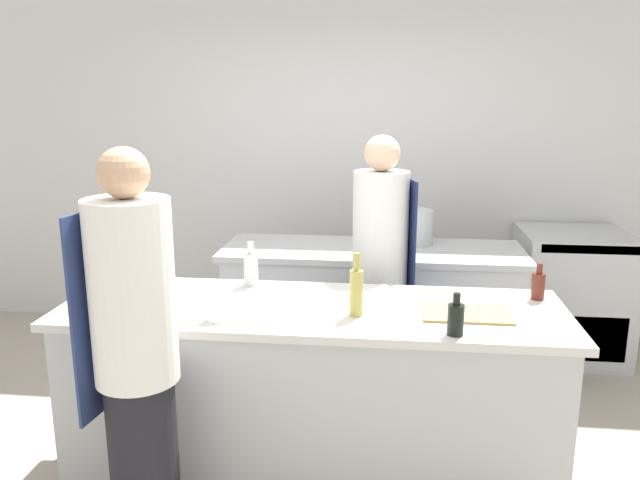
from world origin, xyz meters
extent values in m
plane|color=#A89E8E|center=(0.00, 0.00, 0.00)|extent=(16.00, 16.00, 0.00)
cube|color=silver|center=(0.00, 2.13, 1.40)|extent=(8.00, 0.06, 2.80)
cube|color=#B7BABC|center=(0.00, 0.00, 0.43)|extent=(2.37, 0.75, 0.87)
cube|color=silver|center=(0.00, 0.00, 0.89)|extent=(2.47, 0.78, 0.04)
cube|color=#B7BABC|center=(0.26, 1.20, 0.43)|extent=(1.94, 0.67, 0.87)
cube|color=#B7BABC|center=(0.26, 1.20, 0.89)|extent=(2.02, 0.69, 0.04)
cube|color=#B7BABC|center=(1.72, 1.72, 0.47)|extent=(0.76, 0.72, 0.94)
cube|color=black|center=(1.72, 1.37, 0.26)|extent=(0.61, 0.01, 0.33)
cube|color=black|center=(1.72, 1.37, 0.90)|extent=(0.65, 0.01, 0.06)
cylinder|color=black|center=(-0.63, -0.65, 0.40)|extent=(0.28, 0.28, 0.80)
cylinder|color=white|center=(-0.63, -0.65, 1.17)|extent=(0.33, 0.33, 0.74)
cube|color=navy|center=(-0.80, -0.62, 1.06)|extent=(0.05, 0.32, 0.85)
sphere|color=tan|center=(-0.63, -0.65, 1.64)|extent=(0.20, 0.20, 0.20)
cylinder|color=black|center=(0.32, 0.73, 0.39)|extent=(0.28, 0.28, 0.78)
cylinder|color=silver|center=(0.32, 0.73, 1.13)|extent=(0.33, 0.33, 0.71)
cube|color=#19234C|center=(0.48, 0.77, 1.03)|extent=(0.09, 0.30, 0.82)
sphere|color=beige|center=(0.32, 0.73, 1.59)|extent=(0.21, 0.21, 0.21)
cylinder|color=#19471E|center=(-1.13, 0.17, 0.98)|extent=(0.06, 0.06, 0.14)
cylinder|color=#19471E|center=(-1.13, 0.17, 1.08)|extent=(0.03, 0.03, 0.06)
cylinder|color=#5B2319|center=(1.12, 0.23, 0.98)|extent=(0.07, 0.07, 0.14)
cylinder|color=#5B2319|center=(1.12, 0.23, 1.07)|extent=(0.03, 0.03, 0.05)
cylinder|color=silver|center=(-0.37, 0.30, 1.00)|extent=(0.08, 0.08, 0.17)
cylinder|color=silver|center=(-0.37, 0.30, 1.12)|extent=(0.04, 0.04, 0.07)
cylinder|color=black|center=(0.66, -0.30, 0.98)|extent=(0.07, 0.07, 0.14)
cylinder|color=black|center=(0.66, -0.30, 1.07)|extent=(0.03, 0.03, 0.05)
cylinder|color=#B2A84C|center=(0.22, -0.11, 1.02)|extent=(0.06, 0.06, 0.22)
cylinder|color=#B2A84C|center=(0.22, -0.11, 1.17)|extent=(0.03, 0.03, 0.08)
cylinder|color=navy|center=(-0.97, 0.26, 0.95)|extent=(0.16, 0.16, 0.07)
cylinder|color=tan|center=(-1.07, -0.02, 0.95)|extent=(0.24, 0.24, 0.09)
cylinder|color=white|center=(-0.42, -0.26, 0.95)|extent=(0.09, 0.09, 0.09)
cube|color=tan|center=(0.74, -0.03, 0.91)|extent=(0.41, 0.27, 0.01)
cylinder|color=#B7BABC|center=(0.55, 1.36, 1.03)|extent=(0.23, 0.23, 0.24)
camera|label=1|loc=(0.37, -2.88, 1.93)|focal=35.00mm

